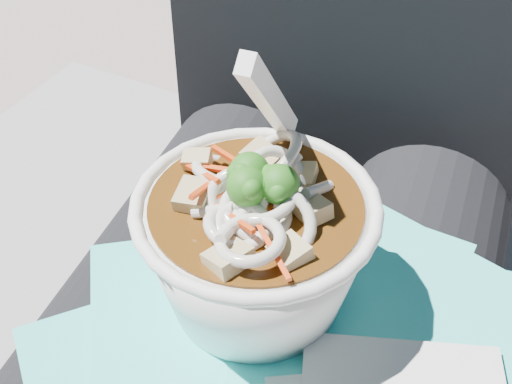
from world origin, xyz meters
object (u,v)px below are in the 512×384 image
(person_body, at_px, (293,260))
(udon_bowl, at_px, (256,240))
(lap, at_px, (257,364))
(plastic_bag, at_px, (291,329))

(person_body, distance_m, udon_bowl, 0.16)
(lap, bearing_deg, person_body, 90.00)
(lap, xyz_separation_m, plastic_bag, (0.03, -0.02, 0.09))
(person_body, relative_size, plastic_bag, 2.79)
(plastic_bag, height_order, udon_bowl, udon_bowl)
(person_body, bearing_deg, plastic_bag, -73.73)
(person_body, relative_size, udon_bowl, 4.95)
(lap, height_order, person_body, person_body)
(person_body, bearing_deg, udon_bowl, -89.05)
(person_body, xyz_separation_m, plastic_bag, (0.03, -0.11, 0.06))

